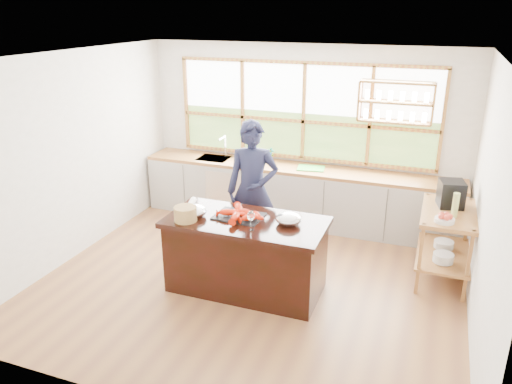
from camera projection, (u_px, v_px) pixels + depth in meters
The scene contains 18 objects.
ground_plane at pixel (252, 280), 6.21m from camera, with size 5.00×5.00×0.00m, color #956337.
room_shell at pixel (269, 134), 6.04m from camera, with size 5.02×4.52×2.71m.
back_counter at pixel (295, 194), 7.76m from camera, with size 4.90×0.63×0.90m.
right_shelf_unit at pixel (446, 234), 6.07m from camera, with size 0.62×1.10×0.90m.
island at pixel (246, 255), 5.88m from camera, with size 1.85×0.90×0.90m.
cook at pixel (253, 191), 6.55m from camera, with size 0.68×0.44×1.86m, color #181B35.
potted_plant at pixel (270, 156), 7.76m from camera, with size 0.13×0.09×0.24m, color slate.
cutting_board at pixel (311, 168), 7.53m from camera, with size 0.40×0.30×0.01m, color green.
espresso_machine at pixel (451, 194), 6.06m from camera, with size 0.28×0.30×0.33m, color black.
wine_bottle at pixel (455, 205), 5.75m from camera, with size 0.07×0.07×0.30m, color #A8B65E.
fruit_bowl at pixel (445, 218), 5.65m from camera, with size 0.22×0.22×0.11m.
slate_board at pixel (239, 216), 5.80m from camera, with size 0.55×0.40×0.02m, color black.
lobster_pile at pixel (239, 214), 5.75m from camera, with size 0.52×0.48×0.08m.
mixing_bowl_left at pixel (194, 211), 5.80m from camera, with size 0.30×0.30×0.14m, color silver.
mixing_bowl_right at pixel (289, 219), 5.59m from camera, with size 0.29×0.29×0.14m, color silver.
wine_glass at pixel (251, 216), 5.41m from camera, with size 0.08×0.08×0.22m.
wicker_basket at pixel (185, 214), 5.68m from camera, with size 0.26×0.26×0.17m, color #A37C45.
parchment_roll at pixel (191, 204), 6.07m from camera, with size 0.08×0.08×0.30m, color white.
Camera 1 is at (1.94, -5.08, 3.20)m, focal length 35.00 mm.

